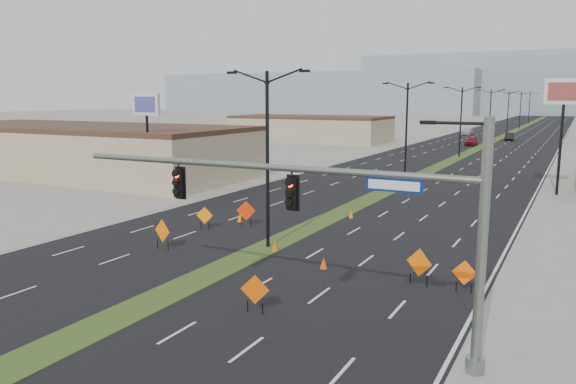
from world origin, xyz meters
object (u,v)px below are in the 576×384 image
at_px(construction_sign_2, 246,211).
at_px(car_far, 467,132).
at_px(streetlight_0, 267,154).
at_px(streetlight_2, 461,120).
at_px(construction_sign_5, 464,274).
at_px(construction_sign_4, 419,264).
at_px(cone_2, 351,214).
at_px(pole_sign_west, 147,112).
at_px(pole_sign_east_near, 564,100).
at_px(streetlight_3, 490,114).
at_px(cone_0, 275,246).
at_px(cone_3, 240,218).
at_px(streetlight_5, 520,109).
at_px(construction_sign_0, 162,232).
at_px(streetlight_4, 508,111).
at_px(car_mid, 509,137).
at_px(signal_mast, 340,210).
at_px(streetlight_6, 529,107).
at_px(cone_1, 324,263).
at_px(streetlight_1, 406,129).
at_px(construction_sign_1, 205,216).
at_px(construction_sign_3, 255,291).
at_px(car_left, 471,141).

bearing_deg(construction_sign_2, car_far, 74.41).
relative_size(streetlight_0, streetlight_2, 1.00).
bearing_deg(construction_sign_5, construction_sign_4, -179.49).
bearing_deg(streetlight_2, cone_2, -88.32).
distance_m(streetlight_0, construction_sign_5, 12.65).
xyz_separation_m(pole_sign_west, pole_sign_east_near, (32.80, 16.10, 1.10)).
relative_size(streetlight_3, cone_0, 14.88).
bearing_deg(cone_3, pole_sign_west, 155.00).
xyz_separation_m(streetlight_5, cone_2, (1.36, -130.32, -5.14)).
height_order(streetlight_0, construction_sign_0, streetlight_0).
relative_size(streetlight_3, construction_sign_0, 5.74).
relative_size(streetlight_4, car_mid, 2.10).
height_order(signal_mast, cone_3, signal_mast).
bearing_deg(cone_0, streetlight_6, 90.28).
bearing_deg(cone_1, streetlight_1, 98.54).
distance_m(construction_sign_2, cone_1, 10.56).
bearing_deg(streetlight_4, cone_2, -89.24).
relative_size(streetlight_0, car_mid, 2.10).
bearing_deg(streetlight_4, streetlight_1, -90.00).
distance_m(construction_sign_0, construction_sign_1, 5.23).
height_order(streetlight_2, pole_sign_west, streetlight_2).
distance_m(car_far, construction_sign_2, 102.55).
relative_size(streetlight_2, cone_2, 18.05).
xyz_separation_m(signal_mast, pole_sign_west, (-27.35, 21.30, 2.46)).
xyz_separation_m(construction_sign_3, cone_2, (-3.18, 18.68, -0.66)).
bearing_deg(pole_sign_west, construction_sign_2, -25.70).
bearing_deg(streetlight_5, car_left, -91.83).
height_order(construction_sign_1, pole_sign_west, pole_sign_west).
bearing_deg(construction_sign_5, cone_2, 131.19).
height_order(cone_0, pole_sign_east_near, pole_sign_east_near).
xyz_separation_m(streetlight_3, streetlight_6, (0.00, 84.00, 0.00)).
bearing_deg(pole_sign_east_near, cone_3, -137.75).
height_order(construction_sign_5, cone_1, construction_sign_5).
xyz_separation_m(streetlight_5, pole_sign_east_near, (14.00, -112.61, 2.94)).
bearing_deg(car_mid, construction_sign_1, -100.76).
bearing_deg(streetlight_1, signal_mast, -77.31).
height_order(streetlight_3, pole_sign_east_near, pole_sign_east_near).
bearing_deg(car_far, streetlight_6, 84.10).
height_order(construction_sign_1, cone_1, construction_sign_1).
relative_size(cone_3, pole_sign_east_near, 0.06).
distance_m(car_left, construction_sign_1, 75.52).
xyz_separation_m(streetlight_1, car_left, (-2.00, 49.37, -4.62)).
relative_size(streetlight_2, construction_sign_3, 6.28).
distance_m(car_left, construction_sign_4, 80.80).
height_order(construction_sign_1, cone_0, construction_sign_1).
relative_size(construction_sign_3, cone_0, 2.37).
bearing_deg(streetlight_6, streetlight_1, -90.00).
distance_m(streetlight_6, car_far, 62.28).
bearing_deg(pole_sign_west, pole_sign_east_near, 26.78).
relative_size(streetlight_3, cone_3, 15.69).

